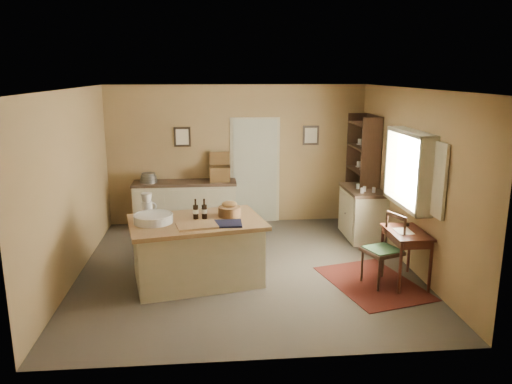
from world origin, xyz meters
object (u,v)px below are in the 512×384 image
work_island (196,249)px  shelving_unit (365,173)px  sideboard (186,203)px  right_cabinet (362,212)px  desk_chair (382,251)px  writing_desk (406,238)px

work_island → shelving_unit: 3.84m
work_island → sideboard: bearing=84.1°
sideboard → right_cabinet: (3.21, -0.87, -0.02)m
sideboard → right_cabinet: sideboard is taller
work_island → shelving_unit: (3.10, 2.20, 0.60)m
shelving_unit → desk_chair: bearing=-101.3°
work_island → desk_chair: work_island is taller
writing_desk → desk_chair: bearing=-173.8°
work_island → desk_chair: (2.59, -0.35, 0.01)m
writing_desk → right_cabinet: bearing=90.0°
work_island → right_cabinet: bearing=18.6°
sideboard → writing_desk: (3.21, -2.91, 0.18)m
right_cabinet → shelving_unit: (0.16, 0.47, 0.62)m
right_cabinet → shelving_unit: bearing=71.6°
work_island → right_cabinet: work_island is taller
sideboard → desk_chair: bearing=-45.9°
work_island → sideboard: work_island is taller
sideboard → shelving_unit: size_ratio=0.90×
writing_desk → shelving_unit: size_ratio=0.38×
sideboard → desk_chair: (2.86, -2.95, 0.01)m
desk_chair → right_cabinet: desk_chair is taller
desk_chair → right_cabinet: 2.11m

